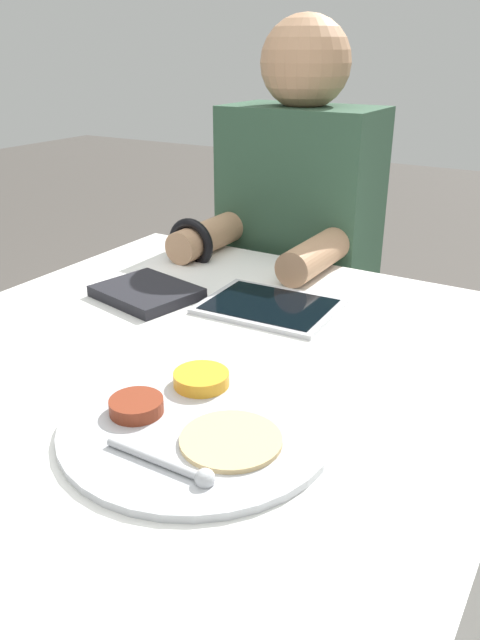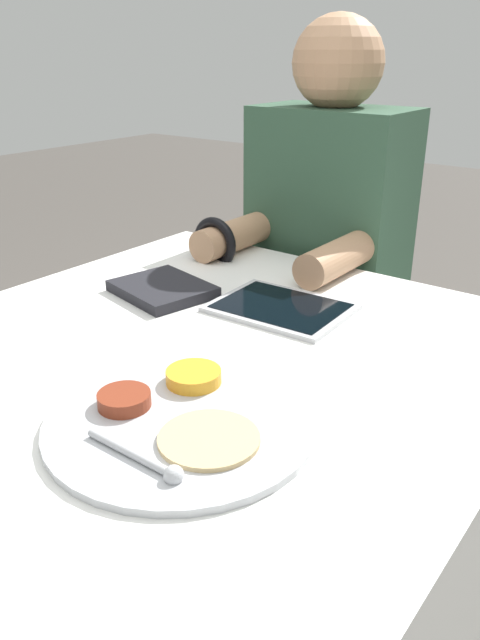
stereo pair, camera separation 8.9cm
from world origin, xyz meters
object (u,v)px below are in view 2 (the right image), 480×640
(thali_tray, at_px, (180,418))
(tablet_device, at_px, (281,308))
(red_notebook, at_px, (163,290))
(person_diner, at_px, (323,301))

(thali_tray, relative_size, tablet_device, 1.40)
(red_notebook, distance_m, tablet_device, 0.23)
(thali_tray, height_order, red_notebook, thali_tray)
(red_notebook, height_order, person_diner, person_diner)
(red_notebook, bearing_deg, thali_tray, -43.48)
(thali_tray, distance_m, tablet_device, 0.38)
(thali_tray, height_order, tablet_device, thali_tray)
(red_notebook, bearing_deg, tablet_device, 17.68)
(thali_tray, bearing_deg, tablet_device, 105.19)
(red_notebook, xyz_separation_m, tablet_device, (0.22, 0.07, -0.00))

